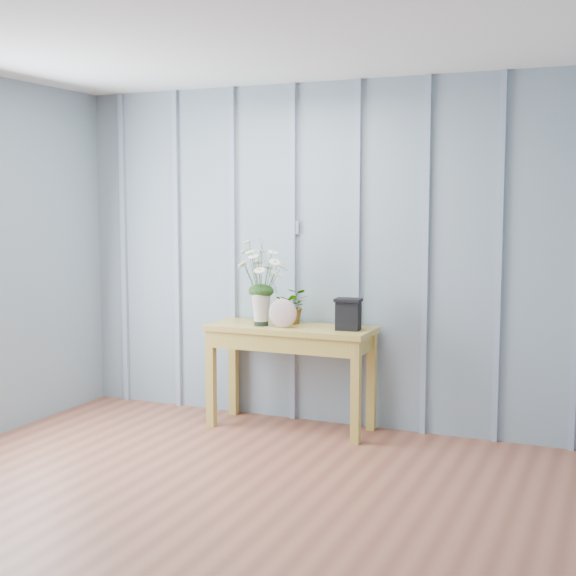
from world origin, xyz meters
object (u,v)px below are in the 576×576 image
at_px(sideboard, 291,342).
at_px(daisy_vase, 261,269).
at_px(felt_disc_vessel, 283,313).
at_px(carved_box, 348,314).

bearing_deg(sideboard, daisy_vase, -163.47).
relative_size(felt_disc_vessel, carved_box, 0.94).
distance_m(daisy_vase, felt_disc_vessel, 0.36).
bearing_deg(sideboard, carved_box, -1.35).
height_order(daisy_vase, carved_box, daisy_vase).
bearing_deg(carved_box, sideboard, 178.65).
bearing_deg(carved_box, felt_disc_vessel, -169.03).
height_order(sideboard, daisy_vase, daisy_vase).
distance_m(sideboard, daisy_vase, 0.56).
relative_size(sideboard, felt_disc_vessel, 5.75).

